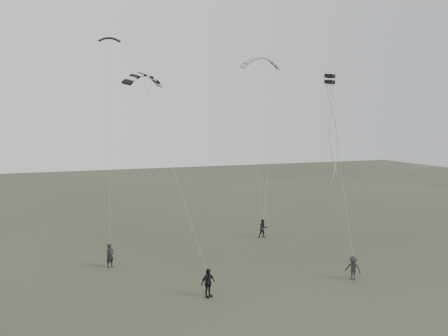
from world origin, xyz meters
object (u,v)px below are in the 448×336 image
object	(u,v)px
kite_pale_large	(261,57)
kite_striped	(144,74)
flyer_left	(110,256)
flyer_far	(353,268)
flyer_right	(263,228)
flyer_center	(208,283)
kite_box	(330,79)
kite_dark_small	(109,38)

from	to	relation	value
kite_pale_large	kite_striped	distance (m)	16.17
flyer_left	flyer_far	distance (m)	16.81
flyer_right	flyer_far	world-z (taller)	flyer_right
flyer_far	flyer_center	bearing A→B (deg)	-129.27
flyer_left	kite_box	xyz separation A→B (m)	(16.20, -2.50, 12.69)
flyer_left	kite_striped	size ratio (longest dim) A/B	0.54
kite_dark_small	kite_box	bearing A→B (deg)	-15.17
kite_dark_small	kite_pale_large	bearing A→B (deg)	27.42
flyer_far	kite_box	bearing A→B (deg)	129.41
flyer_left	flyer_right	world-z (taller)	flyer_left
kite_striped	kite_box	distance (m)	13.82
kite_dark_small	kite_striped	distance (m)	5.02
kite_box	flyer_far	bearing A→B (deg)	-141.54
flyer_far	kite_pale_large	distance (m)	23.58
flyer_center	kite_striped	size ratio (longest dim) A/B	0.54
flyer_far	kite_striped	xyz separation A→B (m)	(-12.10, 8.50, 12.93)
flyer_right	kite_striped	bearing A→B (deg)	-159.98
kite_pale_large	kite_box	xyz separation A→B (m)	(0.28, -11.96, -3.17)
flyer_right	flyer_far	bearing A→B (deg)	-79.24
kite_striped	flyer_center	bearing A→B (deg)	-104.17
flyer_center	kite_box	world-z (taller)	kite_box
kite_dark_small	flyer_right	bearing A→B (deg)	5.68
kite_dark_small	kite_striped	xyz separation A→B (m)	(1.99, -3.47, -3.02)
flyer_left	kite_pale_large	bearing A→B (deg)	-0.88
flyer_left	kite_pale_large	xyz separation A→B (m)	(15.93, 9.46, 15.86)
flyer_center	flyer_right	bearing A→B (deg)	29.53
flyer_center	kite_striped	distance (m)	15.31
flyer_center	kite_dark_small	xyz separation A→B (m)	(-4.24, 11.47, 15.88)
flyer_right	kite_box	world-z (taller)	kite_box
kite_striped	flyer_far	bearing A→B (deg)	-64.91
kite_striped	kite_box	bearing A→B (deg)	-42.85
flyer_left	flyer_center	world-z (taller)	flyer_center
kite_dark_small	kite_box	size ratio (longest dim) A/B	2.29
flyer_far	kite_dark_small	world-z (taller)	kite_dark_small
kite_box	kite_dark_small	bearing A→B (deg)	119.59
kite_pale_large	kite_striped	bearing A→B (deg)	-144.67
flyer_left	flyer_center	size ratio (longest dim) A/B	0.99
flyer_right	flyer_center	distance (m)	13.98
flyer_center	kite_striped	world-z (taller)	kite_striped
kite_pale_large	flyer_right	bearing A→B (deg)	-109.79
flyer_left	kite_box	world-z (taller)	kite_box
flyer_left	kite_dark_small	bearing A→B (deg)	48.05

